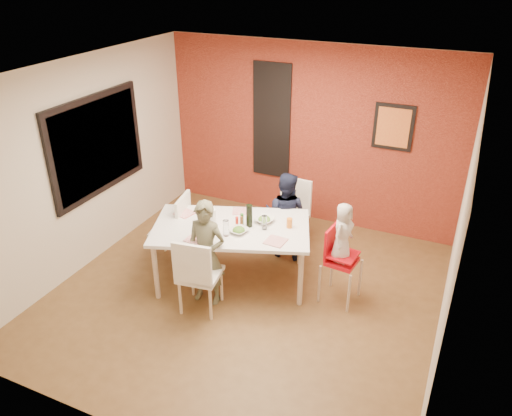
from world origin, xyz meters
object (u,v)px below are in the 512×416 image
at_px(high_chair, 338,258).
at_px(paper_towel_roll, 211,219).
at_px(chair_far, 292,210).
at_px(chair_near, 197,272).
at_px(dining_table, 231,231).
at_px(chair_left, 176,226).
at_px(child_far, 285,215).
at_px(child_near, 206,253).
at_px(toddler, 343,233).
at_px(wine_bottle, 249,216).

height_order(high_chair, paper_towel_roll, paper_towel_roll).
bearing_deg(high_chair, chair_far, 51.76).
distance_m(chair_near, paper_towel_roll, 0.71).
distance_m(dining_table, chair_far, 1.19).
xyz_separation_m(chair_near, high_chair, (1.39, 0.92, 0.03)).
relative_size(chair_left, child_far, 0.81).
xyz_separation_m(chair_left, paper_towel_roll, (0.68, -0.22, 0.36)).
distance_m(dining_table, chair_near, 0.76).
xyz_separation_m(chair_left, child_near, (0.79, -0.58, 0.10)).
bearing_deg(child_near, chair_far, 69.50).
bearing_deg(chair_near, paper_towel_roll, -86.25).
bearing_deg(dining_table, chair_far, 71.07).
xyz_separation_m(chair_left, high_chair, (2.19, 0.10, 0.02)).
bearing_deg(paper_towel_roll, chair_far, 65.15).
bearing_deg(paper_towel_roll, dining_table, 34.51).
height_order(child_near, child_far, child_near).
distance_m(child_near, toddler, 1.60).
bearing_deg(toddler, dining_table, 107.84).
xyz_separation_m(chair_far, chair_left, (-1.26, -1.03, -0.00)).
distance_m(chair_far, chair_left, 1.62).
distance_m(chair_left, wine_bottle, 1.14).
xyz_separation_m(high_chair, child_near, (-1.40, -0.67, 0.08)).
bearing_deg(chair_far, paper_towel_roll, -112.35).
bearing_deg(high_chair, chair_left, 99.24).
relative_size(chair_near, chair_far, 0.99).
relative_size(wine_bottle, paper_towel_roll, 1.15).
bearing_deg(chair_far, child_near, -103.72).
bearing_deg(high_chair, dining_table, 104.73).
xyz_separation_m(chair_far, toddler, (0.96, -0.94, 0.37)).
height_order(chair_left, toddler, toddler).
relative_size(chair_left, wine_bottle, 3.41).
bearing_deg(dining_table, child_near, -99.70).
relative_size(chair_near, paper_towel_roll, 3.88).
bearing_deg(wine_bottle, chair_near, -108.53).
bearing_deg(dining_table, child_far, 66.41).
relative_size(chair_far, child_far, 0.82).
height_order(wine_bottle, paper_towel_roll, wine_bottle).
distance_m(chair_far, child_near, 1.68).
xyz_separation_m(child_near, wine_bottle, (0.29, 0.58, 0.28)).
relative_size(chair_near, high_chair, 1.03).
xyz_separation_m(dining_table, child_near, (-0.08, -0.49, -0.06)).
relative_size(chair_left, toddler, 1.37).
bearing_deg(toddler, child_far, 64.59).
xyz_separation_m(dining_table, toddler, (1.34, 0.18, 0.21)).
bearing_deg(paper_towel_roll, high_chair, 11.96).
distance_m(wine_bottle, paper_towel_roll, 0.46).
xyz_separation_m(dining_table, wine_bottle, (0.21, 0.09, 0.22)).
height_order(dining_table, high_chair, high_chair).
xyz_separation_m(dining_table, chair_near, (-0.07, -0.73, -0.17)).
xyz_separation_m(chair_near, child_near, (-0.01, 0.25, 0.11)).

